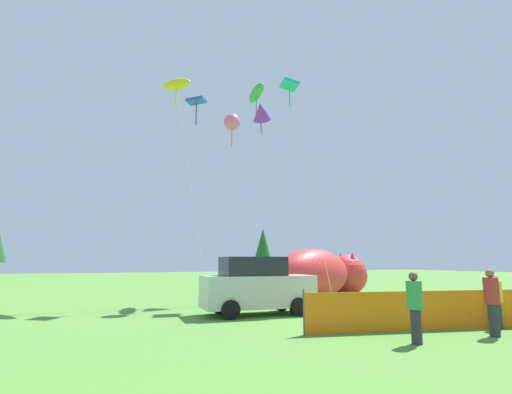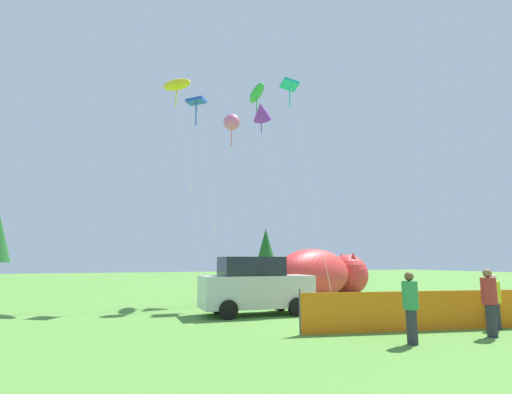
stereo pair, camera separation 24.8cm
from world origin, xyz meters
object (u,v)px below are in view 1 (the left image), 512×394
(spectator_in_blue_shirt, at_px, (496,299))
(kite_pink_octopus, at_px, (232,123))
(spectator_in_red_shirt, at_px, (415,304))
(spectator_in_yellow_shirt, at_px, (492,299))
(kite_purple_delta, at_px, (261,112))
(folding_chair, at_px, (409,302))
(parked_car, at_px, (257,286))
(kite_green_fish, at_px, (256,94))
(kite_teal_diamond, at_px, (290,90))
(inflatable_cat, at_px, (322,276))
(kite_blue_box, at_px, (197,105))
(kite_yellow_hero, at_px, (176,85))

(spectator_in_blue_shirt, distance_m, kite_pink_octopus, 13.82)
(spectator_in_red_shirt, distance_m, kite_pink_octopus, 13.38)
(spectator_in_yellow_shirt, bearing_deg, kite_purple_delta, 97.51)
(folding_chair, height_order, spectator_in_red_shirt, spectator_in_red_shirt)
(parked_car, bearing_deg, spectator_in_blue_shirt, -42.53)
(kite_green_fish, relative_size, kite_pink_octopus, 1.30)
(spectator_in_blue_shirt, height_order, kite_teal_diamond, kite_teal_diamond)
(spectator_in_red_shirt, bearing_deg, kite_teal_diamond, 78.39)
(kite_purple_delta, relative_size, kite_teal_diamond, 0.94)
(inflatable_cat, bearing_deg, spectator_in_blue_shirt, -117.02)
(inflatable_cat, distance_m, kite_blue_box, 11.43)
(kite_purple_delta, bearing_deg, inflatable_cat, -16.35)
(folding_chair, relative_size, kite_pink_octopus, 0.10)
(folding_chair, height_order, spectator_in_yellow_shirt, spectator_in_yellow_shirt)
(kite_teal_diamond, relative_size, kite_blue_box, 1.15)
(inflatable_cat, distance_m, spectator_in_red_shirt, 12.16)
(folding_chair, xyz_separation_m, kite_yellow_hero, (-7.25, 8.94, 11.14))
(kite_purple_delta, bearing_deg, spectator_in_yellow_shirt, -82.49)
(spectator_in_yellow_shirt, height_order, kite_purple_delta, kite_purple_delta)
(kite_purple_delta, bearing_deg, kite_yellow_hero, 173.60)
(spectator_in_blue_shirt, xyz_separation_m, kite_yellow_hero, (-7.77, 12.09, 10.76))
(inflatable_cat, height_order, spectator_in_blue_shirt, inflatable_cat)
(parked_car, xyz_separation_m, spectator_in_blue_shirt, (5.60, -5.80, -0.19))
(spectator_in_yellow_shirt, bearing_deg, kite_yellow_hero, 116.75)
(kite_pink_octopus, relative_size, kite_blue_box, 0.91)
(spectator_in_blue_shirt, xyz_separation_m, kite_pink_octopus, (-5.29, 9.81, 8.17))
(kite_yellow_hero, xyz_separation_m, kite_pink_octopus, (2.47, -2.28, -2.59))
(parked_car, relative_size, kite_yellow_hero, 0.36)
(spectator_in_yellow_shirt, xyz_separation_m, spectator_in_blue_shirt, (1.26, 0.82, -0.10))
(spectator_in_blue_shirt, distance_m, kite_yellow_hero, 17.95)
(folding_chair, height_order, kite_green_fish, kite_green_fish)
(inflatable_cat, bearing_deg, spectator_in_red_shirt, -136.09)
(inflatable_cat, bearing_deg, kite_purple_delta, 138.47)
(spectator_in_yellow_shirt, bearing_deg, folding_chair, 79.43)
(kite_teal_diamond, bearing_deg, parked_car, -132.53)
(parked_car, relative_size, spectator_in_red_shirt, 2.47)
(spectator_in_yellow_shirt, height_order, spectator_in_red_shirt, spectator_in_yellow_shirt)
(kite_pink_octopus, bearing_deg, kite_yellow_hero, 137.27)
(kite_teal_diamond, relative_size, kite_green_fish, 0.97)
(folding_chair, relative_size, inflatable_cat, 0.12)
(kite_teal_diamond, distance_m, kite_pink_octopus, 4.28)
(kite_yellow_hero, distance_m, kite_green_fish, 4.80)
(folding_chair, height_order, spectator_in_blue_shirt, spectator_in_blue_shirt)
(kite_teal_diamond, relative_size, kite_pink_octopus, 1.27)
(kite_teal_diamond, xyz_separation_m, kite_green_fish, (-1.17, 2.13, 0.41))
(spectator_in_blue_shirt, xyz_separation_m, kite_blue_box, (-6.95, 10.57, 9.14))
(inflatable_cat, bearing_deg, kite_pink_octopus, 162.80)
(kite_yellow_hero, bearing_deg, kite_purple_delta, -6.40)
(kite_pink_octopus, bearing_deg, folding_chair, -54.34)
(kite_pink_octopus, bearing_deg, kite_teal_diamond, 2.19)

